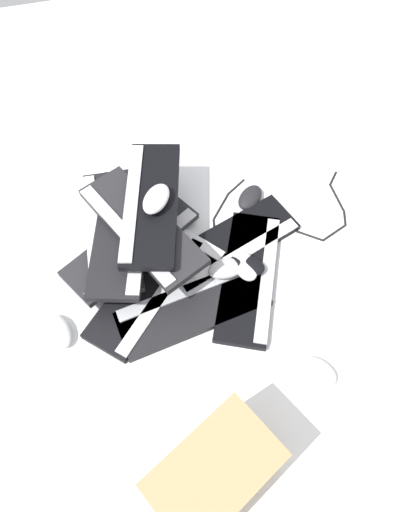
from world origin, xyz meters
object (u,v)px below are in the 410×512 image
Objects in this scene: keyboard_6 at (111,230)px; keyboard_2 at (249,277)px; keyboard_4 at (158,238)px; keyboard_8 at (141,226)px; mouse_5 at (317,371)px; mouse_1 at (156,199)px; mouse_4 at (250,197)px; cardboard_box at (214,474)px; keyboard_1 at (193,308)px; keyboard_3 at (231,244)px; mouse_0 at (247,265)px; keyboard_7 at (122,232)px; mouse_3 at (245,265)px; keyboard_5 at (132,244)px; mouse_6 at (226,269)px; keyboard_9 at (151,203)px; mouse_2 at (59,331)px; keyboard_0 at (147,288)px.

keyboard_2 is at bearing 148.31° from keyboard_6.
keyboard_8 is (0.04, 0.02, 0.12)m from keyboard_4.
mouse_1 is at bearing 169.23° from mouse_5.
keyboard_6 is at bearing -29.46° from keyboard_8.
mouse_4 is 0.85m from cardboard_box.
keyboard_1 is at bearing -174.58° from mouse_5.
keyboard_3 is 0.11m from mouse_0.
keyboard_7 is 4.22× the size of mouse_3.
keyboard_3 is 1.02× the size of keyboard_5.
mouse_5 is (-0.00, 0.60, 0.00)m from mouse_4.
mouse_6 is (0.16, -0.35, 0.03)m from mouse_5.
keyboard_1 is 0.20m from keyboard_2.
mouse_5 is (-0.37, 0.50, -0.11)m from keyboard_8.
mouse_0 reaches higher than keyboard_4.
keyboard_9 is at bearing -158.13° from keyboard_7.
keyboard_9 is 0.73m from cardboard_box.
keyboard_7 reaches higher than mouse_3.
mouse_6 is (0.07, -0.03, 0.04)m from keyboard_2.
mouse_1 is 0.46m from mouse_2.
cardboard_box is (0.18, 0.52, 0.06)m from mouse_6.
keyboard_4 is (0.05, -0.26, 0.00)m from keyboard_1.
keyboard_8 is at bearing -22.77° from mouse_1.
keyboard_6 reaches higher than mouse_5.
mouse_4 reaches higher than keyboard_0.
mouse_1 is at bearing -91.85° from cardboard_box.
keyboard_3 is at bearing 177.98° from mouse_3.
mouse_3 is at bearing 152.71° from keyboard_5.
mouse_5 reaches higher than keyboard_1.
mouse_5 is at bearing 8.87° from mouse_3.
mouse_4 is at bearing -168.55° from keyboard_7.
keyboard_2 is 1.07× the size of keyboard_4.
keyboard_6 is at bearing -34.00° from mouse_6.
keyboard_2 is 4.21× the size of mouse_1.
keyboard_9 is at bearing 169.70° from mouse_5.
keyboard_7 is at bearing -11.94° from keyboard_3.
keyboard_8 is 4.20× the size of mouse_0.
mouse_6 is (0.06, -0.00, 0.00)m from mouse_0.
mouse_3 is at bearing 17.53° from mouse_0.
cardboard_box is (0.25, 0.50, 0.09)m from keyboard_2.
mouse_1 is 0.72m from cardboard_box.
mouse_5 reaches higher than keyboard_4.
mouse_4 is 0.40× the size of cardboard_box.
keyboard_3 is at bearing -50.84° from mouse_0.
keyboard_8 is 0.09m from mouse_1.
mouse_4 is 0.30m from mouse_6.
keyboard_9 is at bearing -100.81° from mouse_1.
mouse_1 reaches higher than keyboard_8.
mouse_1 is (-0.12, -0.02, 0.10)m from keyboard_7.
mouse_5 is 0.40× the size of cardboard_box.
cardboard_box is (0.02, 0.71, -0.09)m from mouse_1.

